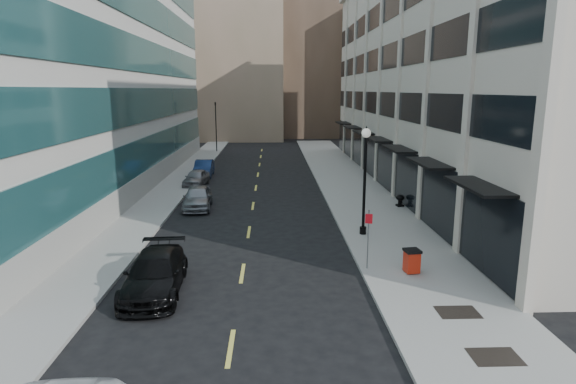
{
  "coord_description": "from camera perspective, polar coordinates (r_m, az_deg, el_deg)",
  "views": [
    {
      "loc": [
        1.28,
        -11.19,
        7.61
      ],
      "look_at": [
        2.07,
        12.08,
        2.63
      ],
      "focal_mm": 30.0,
      "sensor_mm": 36.0,
      "label": 1
    }
  ],
  "objects": [
    {
      "name": "grate_mid",
      "position": [
        15.62,
        23.33,
        -17.49
      ],
      "size": [
        1.4,
        1.0,
        0.01
      ],
      "primitive_type": "cube",
      "color": "black",
      "rests_on": "sidewalk_right"
    },
    {
      "name": "sidewalk_right",
      "position": [
        32.69,
        9.08,
        -1.4
      ],
      "size": [
        5.0,
        80.0,
        0.15
      ],
      "primitive_type": "cube",
      "color": "gray",
      "rests_on": "ground"
    },
    {
      "name": "car_black_pickup",
      "position": [
        19.21,
        -15.51,
        -9.33
      ],
      "size": [
        2.37,
        5.23,
        1.49
      ],
      "primitive_type": "imported",
      "rotation": [
        0.0,
        0.0,
        0.06
      ],
      "color": "black",
      "rests_on": "ground"
    },
    {
      "name": "traffic_signal",
      "position": [
        59.61,
        -8.61,
        10.12
      ],
      "size": [
        0.66,
        0.66,
        6.98
      ],
      "color": "black",
      "rests_on": "ground"
    },
    {
      "name": "car_silver_sedan",
      "position": [
        31.76,
        -10.66,
        -0.63
      ],
      "size": [
        2.0,
        4.44,
        1.48
      ],
      "primitive_type": "imported",
      "rotation": [
        0.0,
        0.0,
        0.06
      ],
      "color": "gray",
      "rests_on": "ground"
    },
    {
      "name": "skyline_tan_far",
      "position": [
        90.56,
        -12.01,
        13.97
      ],
      "size": [
        12.0,
        14.0,
        22.0
      ],
      "primitive_type": "cube",
      "color": "#977962",
      "rests_on": "ground"
    },
    {
      "name": "skyline_stone",
      "position": [
        79.02,
        10.58,
        13.61
      ],
      "size": [
        10.0,
        14.0,
        20.0
      ],
      "primitive_type": "cube",
      "color": "#BEB4A1",
      "rests_on": "ground"
    },
    {
      "name": "skyline_brown",
      "position": [
        83.99,
        2.81,
        18.48
      ],
      "size": [
        12.0,
        16.0,
        34.0
      ],
      "primitive_type": "cube",
      "color": "brown",
      "rests_on": "ground"
    },
    {
      "name": "building_left",
      "position": [
        41.97,
        -27.05,
        14.06
      ],
      "size": [
        16.14,
        46.0,
        20.0
      ],
      "color": "beige",
      "rests_on": "ground"
    },
    {
      "name": "building_right",
      "position": [
        41.29,
        20.92,
        13.23
      ],
      "size": [
        15.3,
        46.5,
        18.25
      ],
      "color": "#BEB4A1",
      "rests_on": "ground"
    },
    {
      "name": "skyline_tan_near",
      "position": [
        79.63,
        -5.99,
        16.62
      ],
      "size": [
        14.0,
        18.0,
        28.0
      ],
      "primitive_type": "cube",
      "color": "#977962",
      "rests_on": "ground"
    },
    {
      "name": "sign_post",
      "position": [
        20.45,
        9.5,
        -4.63
      ],
      "size": [
        0.3,
        0.11,
        2.57
      ],
      "rotation": [
        0.0,
        0.0,
        -0.26
      ],
      "color": "slate",
      "rests_on": "sidewalk_right"
    },
    {
      "name": "car_grey_sedan",
      "position": [
        39.29,
        -10.82,
        1.67
      ],
      "size": [
        1.98,
        4.0,
        1.31
      ],
      "primitive_type": "imported",
      "rotation": [
        0.0,
        0.0,
        -0.12
      ],
      "color": "gray",
      "rests_on": "ground"
    },
    {
      "name": "sidewalk_left",
      "position": [
        33.02,
        -15.52,
        -1.56
      ],
      "size": [
        3.0,
        80.0,
        0.15
      ],
      "primitive_type": "cube",
      "color": "gray",
      "rests_on": "ground"
    },
    {
      "name": "lamppost",
      "position": [
        24.98,
        9.1,
        2.4
      ],
      "size": [
        0.47,
        0.47,
        5.67
      ],
      "color": "black",
      "rests_on": "sidewalk_right"
    },
    {
      "name": "grate_far",
      "position": [
        17.9,
        19.48,
        -13.27
      ],
      "size": [
        1.4,
        1.0,
        0.01
      ],
      "primitive_type": "cube",
      "color": "black",
      "rests_on": "sidewalk_right"
    },
    {
      "name": "road_centerline",
      "position": [
        29.23,
        -4.39,
        -3.04
      ],
      "size": [
        0.15,
        68.2,
        0.01
      ],
      "color": "#D8CC4C",
      "rests_on": "ground"
    },
    {
      "name": "car_blue_sedan",
      "position": [
        43.6,
        -9.95,
        2.79
      ],
      "size": [
        1.61,
        4.34,
        1.42
      ],
      "primitive_type": "imported",
      "rotation": [
        0.0,
        0.0,
        0.02
      ],
      "color": "navy",
      "rests_on": "ground"
    },
    {
      "name": "urn_planter",
      "position": [
        32.05,
        13.15,
        -0.84
      ],
      "size": [
        0.56,
        0.56,
        0.77
      ],
      "rotation": [
        0.0,
        0.0,
        0.18
      ],
      "color": "black",
      "rests_on": "sidewalk_right"
    },
    {
      "name": "trash_bin",
      "position": [
        20.71,
        14.46,
        -7.83
      ],
      "size": [
        0.7,
        0.74,
        1.01
      ],
      "rotation": [
        0.0,
        0.0,
        0.14
      ],
      "color": "red",
      "rests_on": "sidewalk_right"
    }
  ]
}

